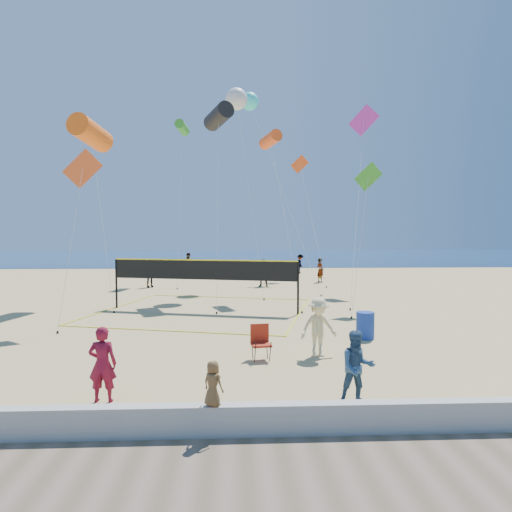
{
  "coord_description": "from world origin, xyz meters",
  "views": [
    {
      "loc": [
        -0.5,
        -11.46,
        3.85
      ],
      "look_at": [
        0.13,
        2.0,
        3.15
      ],
      "focal_mm": 32.0,
      "sensor_mm": 36.0,
      "label": 1
    }
  ],
  "objects_px": {
    "trash_barrel": "(365,325)",
    "volleyball_net": "(203,276)",
    "woman": "(103,364)",
    "camp_chair": "(260,340)"
  },
  "relations": [
    {
      "from": "woman",
      "to": "camp_chair",
      "type": "bearing_deg",
      "value": -138.65
    },
    {
      "from": "trash_barrel",
      "to": "volleyball_net",
      "type": "relative_size",
      "value": 0.08
    },
    {
      "from": "woman",
      "to": "volleyball_net",
      "type": "xyz_separation_m",
      "value": [
        1.47,
        11.86,
        0.88
      ]
    },
    {
      "from": "woman",
      "to": "camp_chair",
      "type": "distance_m",
      "value": 5.01
    },
    {
      "from": "camp_chair",
      "to": "volleyball_net",
      "type": "xyz_separation_m",
      "value": [
        -2.3,
        8.57,
        1.14
      ]
    },
    {
      "from": "trash_barrel",
      "to": "woman",
      "type": "bearing_deg",
      "value": -143.15
    },
    {
      "from": "woman",
      "to": "volleyball_net",
      "type": "relative_size",
      "value": 0.15
    },
    {
      "from": "trash_barrel",
      "to": "volleyball_net",
      "type": "xyz_separation_m",
      "value": [
        -6.24,
        6.08,
        1.26
      ]
    },
    {
      "from": "woman",
      "to": "camp_chair",
      "type": "height_order",
      "value": "woman"
    },
    {
      "from": "woman",
      "to": "trash_barrel",
      "type": "xyz_separation_m",
      "value": [
        7.71,
        5.78,
        -0.38
      ]
    }
  ]
}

